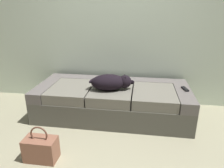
% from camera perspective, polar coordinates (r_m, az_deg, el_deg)
% --- Properties ---
extents(back_wall, '(6.40, 0.10, 2.80)m').
position_cam_1_polar(back_wall, '(3.16, 1.73, 19.78)').
color(back_wall, silver).
rests_on(back_wall, ground).
extents(couch, '(2.07, 0.88, 0.44)m').
position_cam_1_polar(couch, '(2.87, 0.15, -4.70)').
color(couch, '#525148').
rests_on(couch, ground).
extents(dog_dark, '(0.60, 0.34, 0.20)m').
position_cam_1_polar(dog_dark, '(2.63, -0.21, 0.54)').
color(dog_dark, black).
rests_on(dog_dark, couch).
extents(tv_remote, '(0.08, 0.16, 0.02)m').
position_cam_1_polar(tv_remote, '(2.83, 19.70, -1.29)').
color(tv_remote, black).
rests_on(tv_remote, couch).
extents(handbag, '(0.32, 0.18, 0.38)m').
position_cam_1_polar(handbag, '(2.24, -19.22, -16.66)').
color(handbag, brown).
rests_on(handbag, ground).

